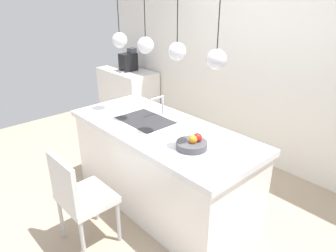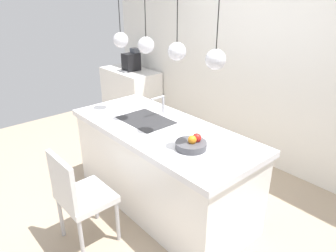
# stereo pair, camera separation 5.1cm
# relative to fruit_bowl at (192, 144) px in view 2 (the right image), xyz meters

# --- Properties ---
(floor) EXTENTS (6.60, 6.60, 0.00)m
(floor) POSITION_rel_fruit_bowl_xyz_m (-0.51, 0.09, -0.95)
(floor) COLOR tan
(floor) RESTS_ON ground
(back_wall) EXTENTS (6.00, 0.10, 2.60)m
(back_wall) POSITION_rel_fruit_bowl_xyz_m (-0.51, 1.74, 0.35)
(back_wall) COLOR silver
(back_wall) RESTS_ON ground
(kitchen_island) EXTENTS (2.08, 0.90, 0.91)m
(kitchen_island) POSITION_rel_fruit_bowl_xyz_m (-0.51, 0.09, -0.49)
(kitchen_island) COLOR white
(kitchen_island) RESTS_ON ground
(sink_basin) EXTENTS (0.56, 0.40, 0.02)m
(sink_basin) POSITION_rel_fruit_bowl_xyz_m (-0.76, 0.09, -0.04)
(sink_basin) COLOR #2D2D30
(sink_basin) RESTS_ON kitchen_island
(faucet) EXTENTS (0.02, 0.17, 0.22)m
(faucet) POSITION_rel_fruit_bowl_xyz_m (-0.76, 0.30, 0.10)
(faucet) COLOR silver
(faucet) RESTS_ON kitchen_island
(fruit_bowl) EXTENTS (0.27, 0.27, 0.13)m
(fruit_bowl) POSITION_rel_fruit_bowl_xyz_m (0.00, 0.00, 0.00)
(fruit_bowl) COLOR #4C4C51
(fruit_bowl) RESTS_ON kitchen_island
(side_counter) EXTENTS (1.10, 0.60, 0.85)m
(side_counter) POSITION_rel_fruit_bowl_xyz_m (-2.91, 1.37, -0.52)
(side_counter) COLOR white
(side_counter) RESTS_ON ground
(coffee_machine) EXTENTS (0.20, 0.35, 0.38)m
(coffee_machine) POSITION_rel_fruit_bowl_xyz_m (-2.85, 1.37, 0.06)
(coffee_machine) COLOR black
(coffee_machine) RESTS_ON side_counter
(chair_near) EXTENTS (0.47, 0.43, 0.92)m
(chair_near) POSITION_rel_fruit_bowl_xyz_m (-0.54, -0.83, -0.42)
(chair_near) COLOR silver
(chair_near) RESTS_ON ground
(pendant_light_left) EXTENTS (0.16, 0.16, 0.76)m
(pendant_light_left) POSITION_rel_fruit_bowl_xyz_m (-1.15, 0.09, 0.74)
(pendant_light_left) COLOR silver
(pendant_light_center_left) EXTENTS (0.16, 0.16, 0.76)m
(pendant_light_center_left) POSITION_rel_fruit_bowl_xyz_m (-0.72, 0.09, 0.74)
(pendant_light_center_left) COLOR silver
(pendant_light_center_right) EXTENTS (0.16, 0.16, 0.76)m
(pendant_light_center_right) POSITION_rel_fruit_bowl_xyz_m (-0.29, 0.09, 0.74)
(pendant_light_center_right) COLOR silver
(pendant_light_right) EXTENTS (0.16, 0.16, 0.76)m
(pendant_light_right) POSITION_rel_fruit_bowl_xyz_m (0.14, 0.09, 0.74)
(pendant_light_right) COLOR silver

